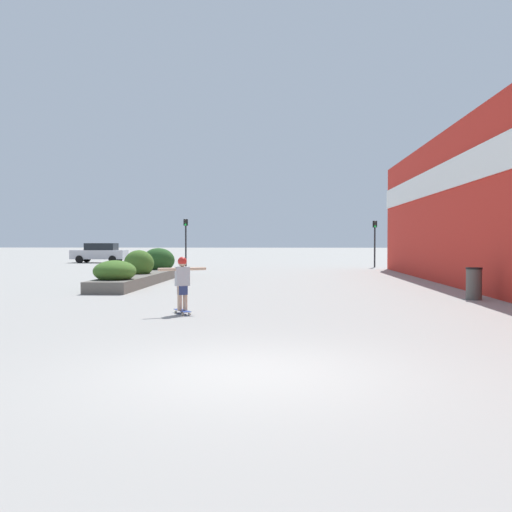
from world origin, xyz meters
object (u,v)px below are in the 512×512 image
object	(u,v)px
trash_bin	(474,284)
traffic_light_left	(186,234)
skateboard	(182,311)
skateboarder	(182,278)
car_leftmost	(486,254)
car_center_left	(100,253)
traffic_light_right	(375,235)

from	to	relation	value
trash_bin	traffic_light_left	size ratio (longest dim) A/B	0.30
skateboard	traffic_light_left	distance (m)	25.91
trash_bin	skateboarder	bearing A→B (deg)	-154.89
traffic_light_left	trash_bin	bearing A→B (deg)	-59.63
skateboard	traffic_light_left	xyz separation A→B (m)	(-4.44, 25.43, 2.20)
car_leftmost	car_center_left	size ratio (longest dim) A/B	0.95
skateboard	trash_bin	bearing A→B (deg)	-4.62
car_center_left	traffic_light_left	distance (m)	11.15
traffic_light_right	car_center_left	bearing A→B (deg)	161.42
traffic_light_left	traffic_light_right	bearing A→B (deg)	-0.21
skateboard	traffic_light_right	world-z (taller)	traffic_light_right
trash_bin	traffic_light_left	xyz separation A→B (m)	(-12.65, 21.59, 1.78)
skateboarder	traffic_light_left	world-z (taller)	traffic_light_left
car_leftmost	traffic_light_left	xyz separation A→B (m)	(-21.97, -4.63, 1.49)
skateboard	skateboarder	distance (m)	0.81
skateboard	trash_bin	world-z (taller)	trash_bin
skateboarder	car_leftmost	bearing A→B (deg)	30.02
trash_bin	traffic_light_left	distance (m)	25.08
skateboard	skateboarder	bearing A→B (deg)	-93.17
car_center_left	traffic_light_right	xyz separation A→B (m)	(21.41, -7.20, 1.35)
traffic_light_left	traffic_light_right	xyz separation A→B (m)	(12.97, -0.05, -0.09)
trash_bin	traffic_light_left	bearing A→B (deg)	120.37
car_center_left	car_leftmost	bearing A→B (deg)	-94.73
trash_bin	skateboard	bearing A→B (deg)	-154.89
car_center_left	traffic_light_right	distance (m)	22.62
trash_bin	car_center_left	size ratio (longest dim) A/B	0.22
trash_bin	car_leftmost	size ratio (longest dim) A/B	0.23
skateboard	traffic_light_left	world-z (taller)	traffic_light_left
car_center_left	traffic_light_left	world-z (taller)	traffic_light_left
car_center_left	traffic_light_left	xyz separation A→B (m)	(8.43, -7.15, 1.43)
traffic_light_left	skateboarder	bearing A→B (deg)	-80.09
car_leftmost	skateboarder	bearing A→B (deg)	149.76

